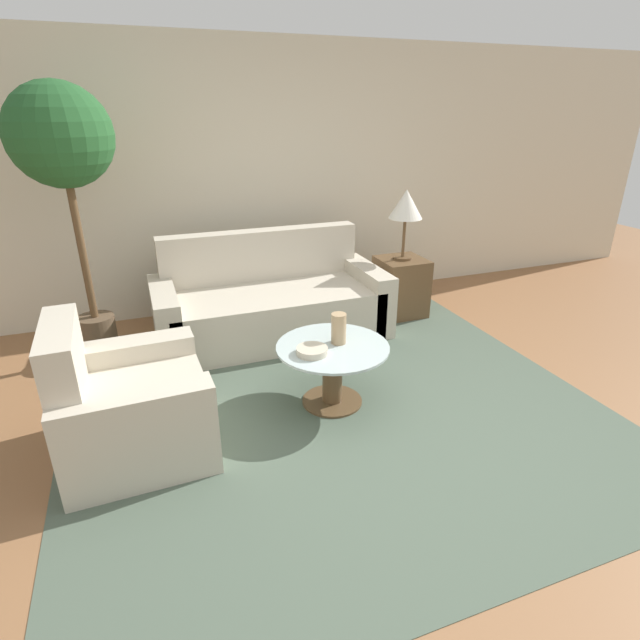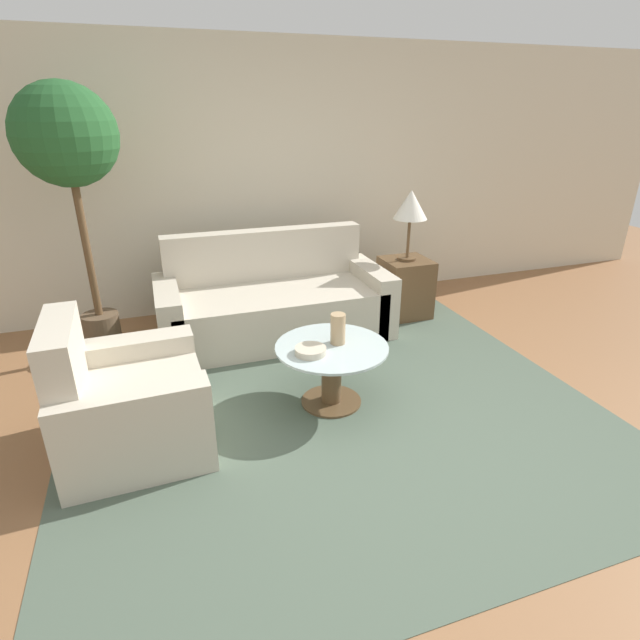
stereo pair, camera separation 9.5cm
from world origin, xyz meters
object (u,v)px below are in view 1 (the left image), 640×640
table_lamp (406,206)px  bowl (312,351)px  potted_plant (63,153)px  vase (339,329)px  coffee_table (332,366)px  sofa_main (270,304)px  armchair (125,410)px

table_lamp → bowl: size_ratio=3.19×
table_lamp → potted_plant: potted_plant is taller
potted_plant → vase: (1.64, -1.34, -1.10)m
coffee_table → bowl: bowl is taller
vase → bowl: bearing=-157.5°
coffee_table → bowl: 0.26m
sofa_main → coffee_table: bearing=-86.2°
sofa_main → armchair: bearing=-132.8°
coffee_table → table_lamp: (1.28, 1.33, 0.81)m
table_lamp → potted_plant: size_ratio=0.31×
table_lamp → vase: size_ratio=3.09×
vase → sofa_main: bearing=96.3°
vase → armchair: bearing=-176.5°
bowl → armchair: bearing=179.6°
sofa_main → table_lamp: bearing=-0.4°
armchair → coffee_table: bearing=-89.4°
potted_plant → vase: potted_plant is taller
potted_plant → vase: bearing=-39.3°
armchair → bowl: size_ratio=4.35×
armchair → bowl: (1.20, -0.01, 0.19)m
coffee_table → vase: vase is taller
sofa_main → vase: size_ratio=9.48×
armchair → vase: (1.43, 0.09, 0.27)m
sofa_main → armchair: (-1.29, -1.39, -0.00)m
sofa_main → table_lamp: table_lamp is taller
armchair → vase: armchair is taller
sofa_main → table_lamp: size_ratio=3.06×
table_lamp → sofa_main: bearing=179.6°
armchair → coffee_table: armchair is taller
armchair → table_lamp: (2.66, 1.38, 0.82)m
armchair → coffee_table: (1.38, 0.06, 0.00)m
sofa_main → bowl: 1.42m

